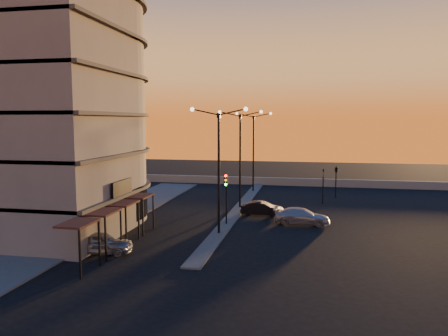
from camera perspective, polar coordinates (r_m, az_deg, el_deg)
ground at (r=33.24m, az=-0.68°, el=-8.65°), size 120.00×120.00×0.00m
sidewalk_west at (r=40.25m, az=-14.34°, el=-6.12°), size 5.00×40.00×0.12m
median at (r=42.80m, az=2.09°, el=-5.19°), size 1.20×36.00×0.12m
parapet at (r=58.17m, az=6.54°, el=-1.75°), size 44.00×0.50×1.00m
building at (r=37.77m, az=-22.37°, el=10.90°), size 14.35×17.08×25.00m
streetlamp_near at (r=32.26m, az=-0.69°, el=1.00°), size 4.32×0.32×9.51m
streetlamp_mid at (r=42.06m, az=2.12°, el=2.22°), size 4.32×0.32×9.51m
streetlamp_far at (r=51.94m, az=3.86°, el=2.97°), size 4.32×0.32×9.51m
traffic_light_main at (r=35.39m, az=0.27°, el=-2.95°), size 0.28×0.44×4.25m
signal_east_a at (r=45.93m, az=12.81°, el=-2.19°), size 0.13×0.16×3.60m
signal_east_b at (r=49.81m, az=14.45°, el=-0.23°), size 0.42×1.99×3.60m
car_hatchback at (r=29.57m, az=-15.81°, el=-9.38°), size 4.28×2.25×1.39m
car_sedan at (r=39.67m, az=5.01°, el=-5.29°), size 3.87×1.51×1.25m
car_wagon at (r=36.81m, az=10.11°, el=-6.21°), size 4.66×2.09×1.33m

